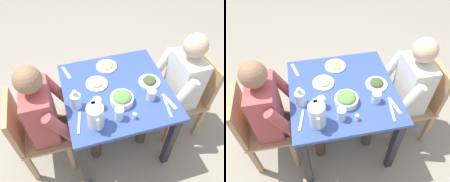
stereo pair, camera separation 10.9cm
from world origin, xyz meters
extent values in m
plane|color=gray|center=(0.00, 0.00, 0.00)|extent=(8.00, 8.00, 0.00)
cube|color=#334C99|center=(0.00, 0.00, 0.74)|extent=(0.86, 0.86, 0.03)
cube|color=#232328|center=(-0.38, -0.38, 0.36)|extent=(0.06, 0.06, 0.72)
cube|color=#232328|center=(0.38, -0.38, 0.36)|extent=(0.06, 0.06, 0.72)
cube|color=#232328|center=(-0.38, 0.38, 0.36)|extent=(0.06, 0.06, 0.72)
cube|color=#232328|center=(0.38, 0.38, 0.36)|extent=(0.06, 0.06, 0.72)
cube|color=tan|center=(-0.13, -0.82, 0.21)|extent=(0.04, 0.04, 0.42)
cube|color=tan|center=(0.21, -0.82, 0.21)|extent=(0.04, 0.04, 0.42)
cube|color=tan|center=(-0.13, -0.48, 0.21)|extent=(0.04, 0.04, 0.42)
cube|color=tan|center=(0.21, -0.48, 0.21)|extent=(0.04, 0.04, 0.42)
cube|color=tan|center=(0.04, -0.65, 0.44)|extent=(0.40, 0.40, 0.03)
cube|color=tan|center=(0.04, -0.83, 0.66)|extent=(0.38, 0.04, 0.42)
cube|color=tan|center=(0.18, 0.82, 0.21)|extent=(0.04, 0.04, 0.42)
cube|color=tan|center=(-0.16, 0.82, 0.21)|extent=(0.04, 0.04, 0.42)
cube|color=tan|center=(0.18, 0.48, 0.21)|extent=(0.04, 0.04, 0.42)
cube|color=tan|center=(-0.16, 0.48, 0.21)|extent=(0.04, 0.04, 0.42)
cube|color=tan|center=(0.01, 0.65, 0.44)|extent=(0.40, 0.40, 0.03)
cube|color=tan|center=(0.01, 0.83, 0.66)|extent=(0.38, 0.04, 0.42)
cube|color=#B24C4C|center=(0.04, -0.62, 0.70)|extent=(0.32, 0.20, 0.50)
sphere|color=#936B4C|center=(0.04, -0.62, 1.07)|extent=(0.19, 0.19, 0.19)
cylinder|color=#473D33|center=(-0.05, -0.43, 0.42)|extent=(0.11, 0.38, 0.11)
cylinder|color=#473D33|center=(-0.05, -0.24, 0.22)|extent=(0.10, 0.10, 0.45)
cylinder|color=#B24C4C|center=(-0.16, -0.48, 0.72)|extent=(0.08, 0.23, 0.37)
cylinder|color=#473D33|center=(0.12, -0.43, 0.42)|extent=(0.11, 0.38, 0.11)
cylinder|color=#473D33|center=(0.12, -0.24, 0.22)|extent=(0.10, 0.10, 0.45)
cylinder|color=#B24C4C|center=(0.24, -0.48, 0.72)|extent=(0.08, 0.23, 0.37)
cube|color=silver|center=(0.01, 0.62, 0.70)|extent=(0.32, 0.20, 0.50)
sphere|color=#DBB28E|center=(0.01, 0.62, 1.07)|extent=(0.19, 0.19, 0.19)
cylinder|color=#473D33|center=(0.10, 0.43, 0.42)|extent=(0.11, 0.38, 0.11)
cylinder|color=#473D33|center=(0.10, 0.24, 0.22)|extent=(0.10, 0.10, 0.45)
cylinder|color=silver|center=(0.21, 0.48, 0.72)|extent=(0.08, 0.23, 0.37)
cylinder|color=#473D33|center=(-0.07, 0.43, 0.42)|extent=(0.11, 0.38, 0.11)
cylinder|color=#473D33|center=(-0.07, 0.24, 0.22)|extent=(0.10, 0.10, 0.45)
cylinder|color=silver|center=(-0.19, 0.48, 0.72)|extent=(0.08, 0.23, 0.37)
cylinder|color=silver|center=(0.28, -0.24, 0.85)|extent=(0.12, 0.12, 0.19)
cube|color=silver|center=(0.36, -0.24, 0.86)|extent=(0.02, 0.02, 0.11)
cube|color=silver|center=(0.23, -0.24, 0.93)|extent=(0.04, 0.03, 0.02)
cylinder|color=white|center=(0.14, 0.00, 0.78)|extent=(0.18, 0.18, 0.05)
ellipsoid|color=#608E47|center=(0.14, 0.00, 0.82)|extent=(0.15, 0.15, 0.06)
cylinder|color=white|center=(0.00, 0.29, 0.76)|extent=(0.18, 0.18, 0.01)
ellipsoid|color=#3D512D|center=(0.00, 0.29, 0.78)|extent=(0.11, 0.11, 0.05)
cylinder|color=white|center=(-0.10, -0.14, 0.76)|extent=(0.18, 0.18, 0.01)
ellipsoid|color=#B7AD89|center=(-0.10, -0.14, 0.77)|extent=(0.11, 0.11, 0.03)
cylinder|color=white|center=(-0.29, -0.01, 0.76)|extent=(0.19, 0.19, 0.01)
ellipsoid|color=#E0C670|center=(-0.29, -0.01, 0.77)|extent=(0.12, 0.12, 0.03)
cylinder|color=silver|center=(0.28, -0.07, 0.80)|extent=(0.07, 0.07, 0.10)
cylinder|color=silver|center=(0.14, -0.19, 0.80)|extent=(0.07, 0.07, 0.10)
cylinder|color=silver|center=(0.17, 0.23, 0.80)|extent=(0.07, 0.07, 0.09)
cylinder|color=silver|center=(0.08, -0.34, 0.81)|extent=(0.08, 0.08, 0.12)
cylinder|color=gold|center=(0.08, -0.34, 0.79)|extent=(0.07, 0.07, 0.07)
cylinder|color=silver|center=(0.08, -0.34, 0.89)|extent=(0.03, 0.03, 0.04)
cylinder|color=white|center=(0.31, 0.04, 0.77)|extent=(0.03, 0.03, 0.04)
cylinder|color=#B2B2B7|center=(0.31, 0.04, 0.80)|extent=(0.03, 0.03, 0.01)
cube|color=silver|center=(0.24, 0.35, 0.76)|extent=(0.17, 0.06, 0.01)
cube|color=silver|center=(0.24, -0.35, 0.76)|extent=(0.18, 0.06, 0.01)
cube|color=silver|center=(-0.31, -0.36, 0.76)|extent=(0.17, 0.07, 0.01)
cube|color=silver|center=(0.29, 0.32, 0.76)|extent=(0.19, 0.04, 0.01)
camera|label=1|loc=(1.16, -0.38, 2.08)|focal=35.51mm
camera|label=2|loc=(1.19, -0.27, 2.08)|focal=35.51mm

